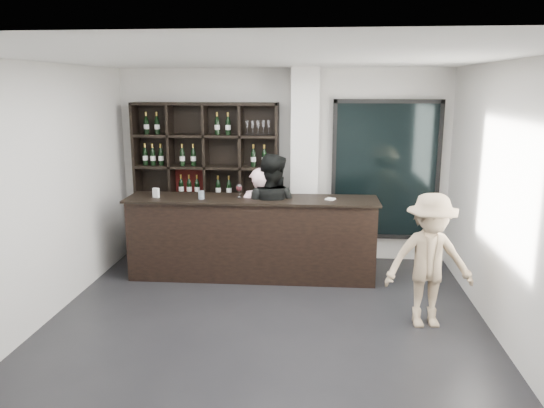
# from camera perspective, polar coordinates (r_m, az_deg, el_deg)

# --- Properties ---
(floor) EXTENTS (5.00, 5.50, 0.01)m
(floor) POSITION_cam_1_polar(r_m,az_deg,el_deg) (5.94, -0.96, -13.85)
(floor) COLOR black
(floor) RESTS_ON ground
(wine_shelf) EXTENTS (2.20, 0.35, 2.40)m
(wine_shelf) POSITION_cam_1_polar(r_m,az_deg,el_deg) (8.17, -7.04, 2.35)
(wine_shelf) COLOR black
(wine_shelf) RESTS_ON floor
(structural_column) EXTENTS (0.40, 0.40, 2.90)m
(structural_column) POSITION_cam_1_polar(r_m,az_deg,el_deg) (7.85, 3.55, 3.86)
(structural_column) COLOR silver
(structural_column) RESTS_ON floor
(glass_panel) EXTENTS (1.60, 0.08, 2.10)m
(glass_panel) POSITION_cam_1_polar(r_m,az_deg,el_deg) (8.13, 12.10, 3.54)
(glass_panel) COLOR black
(glass_panel) RESTS_ON floor
(tasting_counter) EXTENTS (3.45, 0.71, 1.14)m
(tasting_counter) POSITION_cam_1_polar(r_m,az_deg,el_deg) (7.39, -2.18, -3.66)
(tasting_counter) COLOR black
(tasting_counter) RESTS_ON floor
(taster_pink) EXTENTS (0.63, 0.48, 1.54)m
(taster_pink) POSITION_cam_1_polar(r_m,az_deg,el_deg) (7.42, -1.40, -1.98)
(taster_pink) COLOR #FFCAD1
(taster_pink) RESTS_ON floor
(taster_black) EXTENTS (1.01, 0.89, 1.74)m
(taster_black) POSITION_cam_1_polar(r_m,az_deg,el_deg) (7.40, -0.15, -1.24)
(taster_black) COLOR black
(taster_black) RESTS_ON floor
(customer) EXTENTS (1.04, 0.67, 1.52)m
(customer) POSITION_cam_1_polar(r_m,az_deg,el_deg) (6.11, 16.58, -5.89)
(customer) COLOR tan
(customer) RESTS_ON floor
(wine_glass) EXTENTS (0.09, 0.09, 0.22)m
(wine_glass) POSITION_cam_1_polar(r_m,az_deg,el_deg) (7.27, -3.55, 1.52)
(wine_glass) COLOR white
(wine_glass) RESTS_ON tasting_counter
(spit_cup) EXTENTS (0.10, 0.10, 0.11)m
(spit_cup) POSITION_cam_1_polar(r_m,az_deg,el_deg) (7.24, -7.61, 0.97)
(spit_cup) COLOR silver
(spit_cup) RESTS_ON tasting_counter
(napkin_stack) EXTENTS (0.15, 0.15, 0.02)m
(napkin_stack) POSITION_cam_1_polar(r_m,az_deg,el_deg) (7.19, 6.29, 0.54)
(napkin_stack) COLOR white
(napkin_stack) RESTS_ON tasting_counter
(card_stand) EXTENTS (0.10, 0.07, 0.13)m
(card_stand) POSITION_cam_1_polar(r_m,az_deg,el_deg) (7.45, -12.37, 1.19)
(card_stand) COLOR white
(card_stand) RESTS_ON tasting_counter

